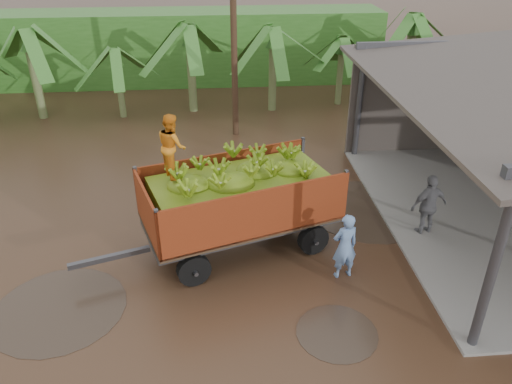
# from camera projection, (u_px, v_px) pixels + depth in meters

# --- Properties ---
(ground) EXTENTS (100.00, 100.00, 0.00)m
(ground) POSITION_uv_depth(u_px,v_px,m) (212.00, 253.00, 13.10)
(ground) COLOR black
(ground) RESTS_ON ground
(hedge_north) EXTENTS (22.00, 3.00, 3.60)m
(hedge_north) POSITION_uv_depth(u_px,v_px,m) (170.00, 47.00, 26.05)
(hedge_north) COLOR #2D661E
(hedge_north) RESTS_ON ground
(banana_trailer) EXTENTS (6.81, 3.77, 3.81)m
(banana_trailer) POSITION_uv_depth(u_px,v_px,m) (239.00, 198.00, 12.67)
(banana_trailer) COLOR #B33D19
(banana_trailer) RESTS_ON ground
(man_blue) EXTENTS (0.71, 0.54, 1.74)m
(man_blue) POSITION_uv_depth(u_px,v_px,m) (345.00, 246.00, 11.86)
(man_blue) COLOR #6789BC
(man_blue) RESTS_ON ground
(man_grey) EXTENTS (1.14, 0.67, 1.81)m
(man_grey) POSITION_uv_depth(u_px,v_px,m) (429.00, 206.00, 13.45)
(man_grey) COLOR slate
(man_grey) RESTS_ON ground
(utility_pole) EXTENTS (1.20, 0.24, 8.71)m
(utility_pole) POSITION_uv_depth(u_px,v_px,m) (234.00, 21.00, 18.18)
(utility_pole) COLOR #47301E
(utility_pole) RESTS_ON ground
(banana_plants) EXTENTS (25.03, 20.23, 4.24)m
(banana_plants) POSITION_uv_depth(u_px,v_px,m) (77.00, 104.00, 17.83)
(banana_plants) COLOR #2D661E
(banana_plants) RESTS_ON ground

